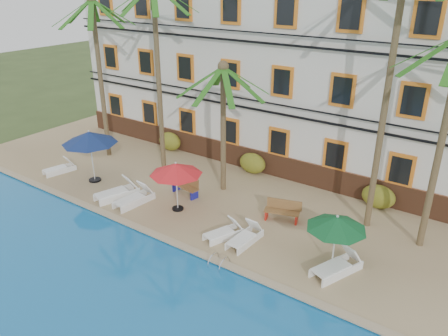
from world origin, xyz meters
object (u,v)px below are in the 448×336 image
Objects in this scene: palm_e at (447,115)px; palm_c at (223,108)px; bench_left at (186,185)px; lounger_e at (245,237)px; lounger_f at (337,265)px; pool_ladder at (219,264)px; palm_a at (98,58)px; umbrella_green at (337,223)px; lounger_a at (60,168)px; lounger_b at (118,191)px; bench_right at (282,210)px; umbrella_red at (176,169)px; palm_d at (391,69)px; lounger_c at (135,198)px; palm_b at (157,56)px; lounger_d at (224,232)px; umbrella_blue at (89,138)px.

palm_c is at bearing -177.38° from palm_e.
lounger_e is at bearing -22.62° from bench_left.
pool_ladder is (-3.72, -2.00, -0.30)m from lounger_f.
palm_a is 4.11× the size of umbrella_green.
palm_e is at bearing 60.64° from lounger_f.
lounger_a is 7.42m from bench_left.
umbrella_green is 1.38× the size of bench_left.
lounger_b is 7.81m from bench_right.
umbrella_red is 1.48× the size of bench_right.
palm_d is (6.93, 0.71, 2.46)m from palm_c.
lounger_c is 0.96× the size of lounger_f.
umbrella_green reaches higher than pool_ladder.
palm_b is 0.91× the size of palm_d.
bench_left is (1.35, 2.10, 0.17)m from lounger_c.
umbrella_green is at bearing 4.13° from lounger_c.
bench_right is at bearing 148.00° from umbrella_green.
umbrella_red reaches higher than lounger_b.
lounger_b is 1.21× the size of lounger_e.
umbrella_green is 4.63m from lounger_d.
lounger_f reaches higher than lounger_c.
umbrella_red is 8.01m from lounger_a.
lounger_b is (4.49, -3.42, -5.29)m from palm_a.
bench_left is (-8.25, 1.66, 0.16)m from lounger_f.
umbrella_green is 1.37× the size of bench_right.
umbrella_red is 4.91m from bench_right.
umbrella_red is (5.45, 0.15, -0.35)m from umbrella_blue.
bench_left is 5.85m from pool_ladder.
umbrella_red is at bearing 167.47° from lounger_d.
umbrella_blue is 9.61m from lounger_e.
lounger_e is at bearing -0.01° from lounger_a.
palm_c is 3.58× the size of lounger_d.
umbrella_green is 1.06× the size of lounger_c.
umbrella_green reaches higher than lounger_e.
lounger_c is (3.46, -0.56, -2.04)m from umbrella_blue.
lounger_a is at bearing -164.99° from palm_d.
palm_a is 16.35m from lounger_f.
umbrella_red is (-9.62, -3.28, -3.29)m from palm_e.
umbrella_green is (14.90, -2.71, -3.78)m from palm_a.
bench_right is at bearing -3.84° from palm_a.
lounger_d is at bearing -54.49° from palm_c.
bench_right is (1.25, 2.55, 0.22)m from lounger_d.
lounger_e is 1.16× the size of bench_left.
lounger_a reaches higher than pool_ladder.
lounger_e is 0.86× the size of lounger_f.
palm_e is 3.92× the size of lounger_f.
palm_b is 11.10m from palm_d.
umbrella_green is (10.97, -3.14, -4.21)m from palm_b.
palm_d is 5.20× the size of lounger_c.
umbrella_blue is 5.39m from bench_left.
lounger_f is (-2.00, -3.55, -4.97)m from palm_e.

